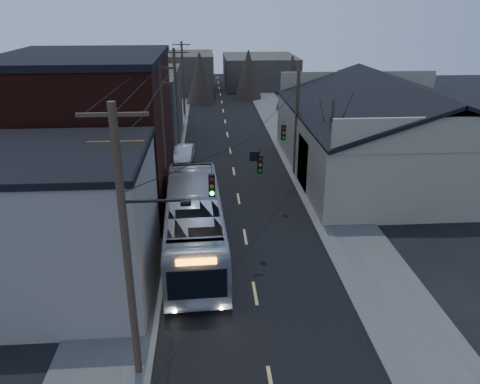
# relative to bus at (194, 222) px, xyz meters

# --- Properties ---
(road_surface) EXTENTS (9.00, 110.00, 0.02)m
(road_surface) POSITION_rel_bus_xyz_m (3.00, 17.49, -1.80)
(road_surface) COLOR black
(road_surface) RESTS_ON ground
(sidewalk_left) EXTENTS (4.00, 110.00, 0.12)m
(sidewalk_left) POSITION_rel_bus_xyz_m (-3.50, 17.49, -1.75)
(sidewalk_left) COLOR #474744
(sidewalk_left) RESTS_ON ground
(sidewalk_right) EXTENTS (4.00, 110.00, 0.12)m
(sidewalk_right) POSITION_rel_bus_xyz_m (9.50, 17.49, -1.75)
(sidewalk_right) COLOR #474744
(sidewalk_right) RESTS_ON ground
(building_clapboard) EXTENTS (8.00, 8.00, 7.00)m
(building_clapboard) POSITION_rel_bus_xyz_m (-6.00, -3.51, 1.69)
(building_clapboard) COLOR gray
(building_clapboard) RESTS_ON ground
(building_brick) EXTENTS (10.00, 12.00, 10.00)m
(building_brick) POSITION_rel_bus_xyz_m (-7.00, 7.49, 3.19)
(building_brick) COLOR black
(building_brick) RESTS_ON ground
(building_left_far) EXTENTS (9.00, 14.00, 7.00)m
(building_left_far) POSITION_rel_bus_xyz_m (-6.50, 23.49, 1.69)
(building_left_far) COLOR #38322C
(building_left_far) RESTS_ON ground
(warehouse) EXTENTS (16.16, 20.60, 7.73)m
(warehouse) POSITION_rel_bus_xyz_m (16.00, 12.49, 0.89)
(warehouse) COLOR #80735D
(warehouse) RESTS_ON ground
(building_far_left) EXTENTS (10.00, 12.00, 6.00)m
(building_far_left) POSITION_rel_bus_xyz_m (-3.00, 52.49, 1.19)
(building_far_left) COLOR #38322C
(building_far_left) RESTS_ON ground
(building_far_right) EXTENTS (12.00, 14.00, 5.00)m
(building_far_right) POSITION_rel_bus_xyz_m (10.00, 57.49, 0.69)
(building_far_right) COLOR #38322C
(building_far_right) RESTS_ON ground
(bare_tree) EXTENTS (0.40, 0.40, 7.20)m
(bare_tree) POSITION_rel_bus_xyz_m (9.50, 7.49, 1.79)
(bare_tree) COLOR black
(bare_tree) RESTS_ON ground
(utility_lines) EXTENTS (11.24, 45.28, 10.50)m
(utility_lines) POSITION_rel_bus_xyz_m (-0.11, 11.63, 3.15)
(utility_lines) COLOR #382B1E
(utility_lines) RESTS_ON ground
(bus) EXTENTS (3.55, 13.09, 3.62)m
(bus) POSITION_rel_bus_xyz_m (0.00, 0.00, 0.00)
(bus) COLOR #ACB0B8
(bus) RESTS_ON ground
(parked_car) EXTENTS (1.84, 4.59, 1.49)m
(parked_car) POSITION_rel_bus_xyz_m (-1.30, 16.28, -1.07)
(parked_car) COLOR #B6B9BF
(parked_car) RESTS_ON ground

